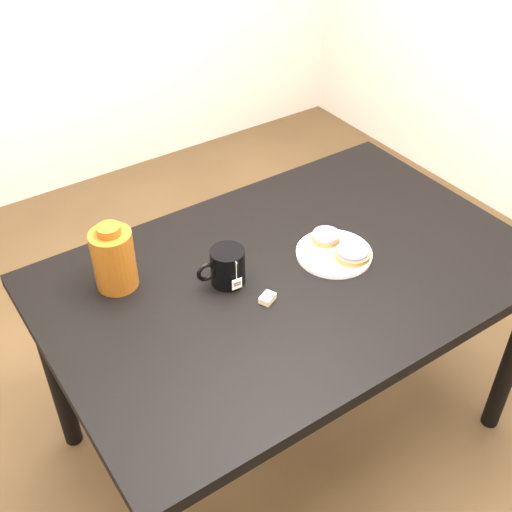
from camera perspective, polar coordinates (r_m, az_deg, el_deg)
name	(u,v)px	position (r m, az deg, el deg)	size (l,w,h in m)	color
ground_plane	(284,430)	(2.39, 2.53, -15.19)	(4.00, 4.00, 0.00)	brown
table	(291,292)	(1.90, 3.09, -3.24)	(1.40, 0.90, 0.75)	black
plate	(334,253)	(1.90, 6.95, 0.29)	(0.22, 0.22, 0.02)	white
bagel_back	(326,237)	(1.93, 6.24, 1.69)	(0.10, 0.10, 0.03)	brown
bagel_front	(352,254)	(1.88, 8.57, 0.22)	(0.14, 0.14, 0.03)	brown
mug	(227,266)	(1.77, -2.60, -0.93)	(0.15, 0.11, 0.11)	black
teabag_pouch	(267,298)	(1.74, 1.02, -3.77)	(0.04, 0.03, 0.02)	#C6B793
bagel_package	(114,258)	(1.78, -12.53, -0.22)	(0.13, 0.13, 0.20)	#63300D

